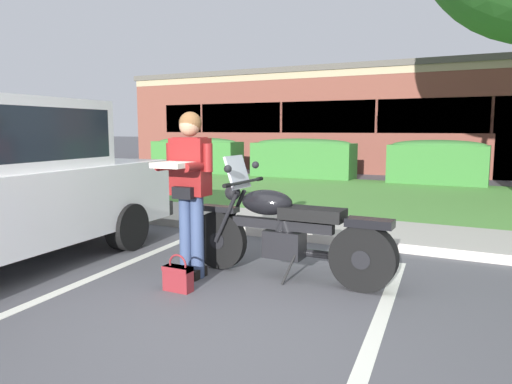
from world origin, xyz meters
TOP-DOWN VIEW (x-y plane):
  - ground_plane at (0.00, 0.00)m, footprint 140.00×140.00m
  - curb_strip at (0.00, 2.95)m, footprint 60.00×0.20m
  - concrete_walk at (0.00, 3.80)m, footprint 60.00×1.50m
  - grass_lawn at (0.00, 7.62)m, footprint 60.00×6.15m
  - stall_stripe_0 at (-1.69, 0.20)m, footprint 0.54×4.39m
  - stall_stripe_1 at (1.23, 0.20)m, footprint 0.54×4.39m
  - motorcycle at (0.15, 1.27)m, footprint 2.24×0.82m
  - rider_person at (-0.82, 0.86)m, footprint 0.54×0.60m
  - handbag at (-0.68, 0.45)m, footprint 0.28×0.13m
  - hedge_left at (-7.36, 10.59)m, footprint 3.22×0.90m
  - hedge_center_left at (-3.46, 10.59)m, footprint 3.18×0.90m
  - hedge_center_right at (0.45, 10.59)m, footprint 2.55×0.90m
  - brick_building at (-1.79, 17.68)m, footprint 20.48×9.66m

SIDE VIEW (x-z plane):
  - ground_plane at x=0.00m, z-range 0.00..0.00m
  - stall_stripe_0 at x=-1.69m, z-range 0.00..0.01m
  - stall_stripe_1 at x=1.23m, z-range 0.00..0.01m
  - grass_lawn at x=0.00m, z-range 0.00..0.06m
  - concrete_walk at x=0.00m, z-range 0.00..0.08m
  - curb_strip at x=0.00m, z-range 0.00..0.12m
  - handbag at x=-0.68m, z-range -0.04..0.32m
  - motorcycle at x=0.15m, z-range -0.14..1.12m
  - hedge_center_right at x=0.45m, z-range 0.03..1.27m
  - hedge_left at x=-7.36m, z-range 0.03..1.27m
  - hedge_center_left at x=-3.46m, z-range 0.03..1.27m
  - rider_person at x=-0.82m, z-range 0.15..1.86m
  - brick_building at x=-1.79m, z-range 0.00..3.73m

